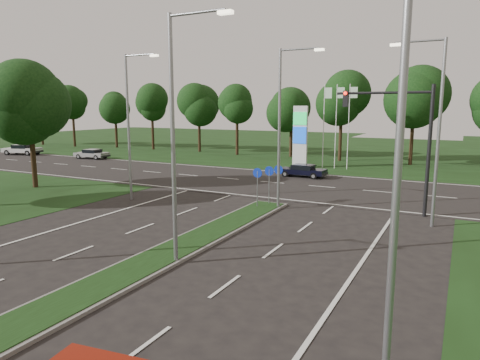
% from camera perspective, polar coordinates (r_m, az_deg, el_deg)
% --- Properties ---
extents(ground, '(160.00, 160.00, 0.00)m').
position_cam_1_polar(ground, '(13.30, -27.70, -17.34)').
color(ground, black).
rests_on(ground, ground).
extents(verge_far, '(160.00, 50.00, 0.02)m').
position_cam_1_polar(verge_far, '(62.59, 18.26, 3.79)').
color(verge_far, black).
rests_on(verge_far, ground).
extents(cross_road, '(160.00, 12.00, 0.02)m').
position_cam_1_polar(cross_road, '(32.64, 9.19, -0.76)').
color(cross_road, black).
rests_on(cross_road, ground).
extents(median_kerb, '(2.00, 26.00, 0.12)m').
position_cam_1_polar(median_kerb, '(15.63, -15.38, -12.25)').
color(median_kerb, slate).
rests_on(median_kerb, ground).
extents(streetlight_median_near, '(2.53, 0.22, 9.00)m').
position_cam_1_polar(streetlight_median_near, '(15.46, -8.38, 6.87)').
color(streetlight_median_near, gray).
rests_on(streetlight_median_near, ground).
extents(streetlight_median_far, '(2.53, 0.22, 9.00)m').
position_cam_1_polar(streetlight_median_far, '(24.28, 5.71, 7.86)').
color(streetlight_median_far, gray).
rests_on(streetlight_median_far, ground).
extents(streetlight_left_far, '(2.53, 0.22, 9.00)m').
position_cam_1_polar(streetlight_left_far, '(27.54, -14.38, 7.81)').
color(streetlight_left_far, gray).
rests_on(streetlight_left_far, ground).
extents(streetlight_right_far, '(2.53, 0.22, 9.00)m').
position_cam_1_polar(streetlight_right_far, '(22.56, 24.56, 6.93)').
color(streetlight_right_far, gray).
rests_on(streetlight_right_far, ground).
extents(streetlight_right_near, '(2.53, 0.22, 9.00)m').
position_cam_1_polar(streetlight_right_near, '(8.63, 19.14, 4.38)').
color(streetlight_right_near, gray).
rests_on(streetlight_right_near, ground).
extents(traffic_signal, '(5.10, 0.42, 7.00)m').
position_cam_1_polar(traffic_signal, '(24.70, 21.01, 6.32)').
color(traffic_signal, black).
rests_on(traffic_signal, ground).
extents(median_signs, '(1.16, 1.76, 2.38)m').
position_cam_1_polar(median_signs, '(25.35, 3.83, 0.31)').
color(median_signs, gray).
rests_on(median_signs, ground).
extents(gas_pylon, '(5.80, 1.26, 8.00)m').
position_cam_1_polar(gas_pylon, '(41.99, 8.32, 5.94)').
color(gas_pylon, silver).
rests_on(gas_pylon, ground).
extents(tree_left_far, '(5.20, 5.20, 8.86)m').
position_cam_1_polar(tree_left_far, '(34.64, -26.60, 9.11)').
color(tree_left_far, black).
rests_on(tree_left_far, ground).
extents(treeline_far, '(6.00, 6.00, 9.90)m').
position_cam_1_polar(treeline_far, '(47.51, 15.75, 10.48)').
color(treeline_far, black).
rests_on(treeline_far, ground).
extents(navy_sedan, '(3.95, 1.67, 1.08)m').
position_cam_1_polar(navy_sedan, '(36.54, 8.32, 1.28)').
color(navy_sedan, black).
rests_on(navy_sedan, ground).
extents(far_car_a, '(4.04, 2.08, 1.12)m').
position_cam_1_polar(far_car_a, '(52.14, -19.16, 3.34)').
color(far_car_a, gray).
rests_on(far_car_a, ground).
extents(far_car_b, '(4.90, 3.10, 1.31)m').
position_cam_1_polar(far_car_b, '(60.09, -27.04, 3.67)').
color(far_car_b, silver).
rests_on(far_car_b, ground).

